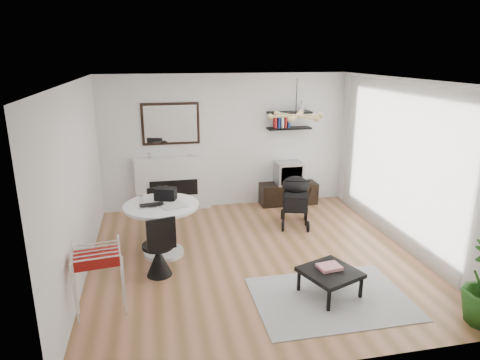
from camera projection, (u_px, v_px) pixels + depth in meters
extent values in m
plane|color=olive|center=(254.00, 257.00, 6.70)|extent=(5.00, 5.00, 0.00)
plane|color=white|center=(256.00, 81.00, 5.93)|extent=(5.00, 5.00, 0.00)
plane|color=white|center=(226.00, 142.00, 8.66)|extent=(5.00, 0.00, 5.00)
plane|color=white|center=(77.00, 184.00, 5.83)|extent=(0.00, 5.00, 5.00)
plane|color=white|center=(408.00, 166.00, 6.80)|extent=(0.00, 5.00, 5.00)
cube|color=white|center=(395.00, 163.00, 6.97)|extent=(0.04, 3.60, 2.60)
cube|color=white|center=(174.00, 184.00, 8.60)|extent=(1.50, 0.15, 1.10)
cube|color=black|center=(174.00, 188.00, 8.57)|extent=(0.95, 0.06, 0.32)
cube|color=black|center=(171.00, 124.00, 8.32)|extent=(1.12, 0.03, 0.82)
cube|color=white|center=(171.00, 124.00, 8.31)|extent=(1.02, 0.01, 0.72)
cube|color=black|center=(289.00, 128.00, 8.72)|extent=(0.90, 0.25, 0.04)
cube|color=black|center=(290.00, 113.00, 8.63)|extent=(0.90, 0.25, 0.04)
cube|color=black|center=(288.00, 194.00, 9.03)|extent=(1.20, 0.42, 0.45)
cube|color=#ADADAF|center=(288.00, 173.00, 8.89)|extent=(0.53, 0.46, 0.46)
cube|color=black|center=(292.00, 176.00, 8.68)|extent=(0.45, 0.01, 0.37)
cylinder|color=white|center=(164.00, 252.00, 6.78)|extent=(0.62, 0.62, 0.07)
cylinder|color=white|center=(163.00, 229.00, 6.67)|extent=(0.16, 0.16, 0.73)
cylinder|color=white|center=(161.00, 206.00, 6.55)|extent=(1.16, 1.16, 0.04)
imported|color=black|center=(152.00, 206.00, 6.43)|extent=(0.39, 0.28, 0.03)
cube|color=black|center=(165.00, 194.00, 6.73)|extent=(0.37, 0.29, 0.19)
cube|color=silver|center=(174.00, 205.00, 6.48)|extent=(0.45, 0.41, 0.01)
cylinder|color=white|center=(141.00, 199.00, 6.63)|extent=(0.06, 0.06, 0.10)
cylinder|color=black|center=(162.00, 214.00, 7.34)|extent=(0.41, 0.41, 0.05)
cone|color=black|center=(163.00, 226.00, 7.40)|extent=(0.33, 0.33, 0.39)
cube|color=black|center=(158.00, 198.00, 7.43)|extent=(0.36, 0.15, 0.41)
cylinder|color=black|center=(158.00, 246.00, 6.04)|extent=(0.45, 0.45, 0.05)
cone|color=black|center=(159.00, 261.00, 6.11)|extent=(0.37, 0.37, 0.43)
cube|color=black|center=(161.00, 234.00, 5.79)|extent=(0.40, 0.15, 0.46)
cube|color=maroon|center=(97.00, 257.00, 5.01)|extent=(0.54, 0.36, 0.14)
cube|color=black|center=(295.00, 200.00, 7.82)|extent=(0.56, 0.70, 0.29)
ellipsoid|color=black|center=(295.00, 185.00, 7.93)|extent=(0.49, 0.49, 0.35)
cylinder|color=black|center=(298.00, 181.00, 7.31)|extent=(0.44, 0.15, 0.03)
torus|color=black|center=(282.00, 214.00, 8.22)|extent=(0.11, 0.22, 0.21)
torus|color=black|center=(306.00, 215.00, 8.19)|extent=(0.11, 0.22, 0.21)
torus|color=black|center=(283.00, 226.00, 7.68)|extent=(0.11, 0.22, 0.21)
torus|color=black|center=(308.00, 227.00, 7.64)|extent=(0.11, 0.22, 0.21)
cube|color=#A3A3A3|center=(331.00, 298.00, 5.56)|extent=(1.98, 1.43, 0.01)
cube|color=black|center=(330.00, 272.00, 5.57)|extent=(0.85, 0.85, 0.06)
cube|color=black|center=(329.00, 300.00, 5.24)|extent=(0.04, 0.04, 0.28)
cube|color=black|center=(361.00, 287.00, 5.53)|extent=(0.04, 0.04, 0.28)
cube|color=black|center=(299.00, 281.00, 5.70)|extent=(0.04, 0.04, 0.28)
cube|color=black|center=(330.00, 270.00, 5.99)|extent=(0.04, 0.04, 0.28)
cube|color=#D53542|center=(329.00, 267.00, 5.61)|extent=(0.32, 0.27, 0.04)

